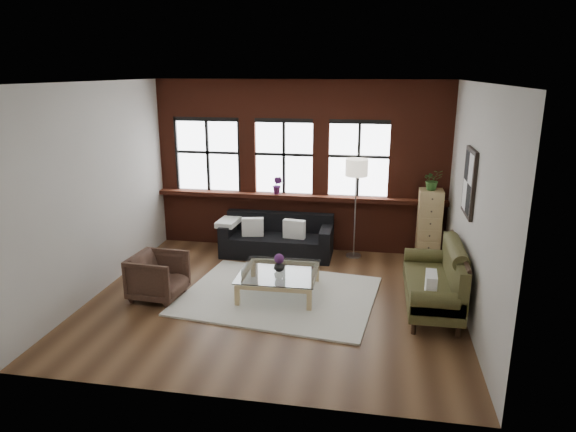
% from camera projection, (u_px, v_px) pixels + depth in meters
% --- Properties ---
extents(floor, '(5.50, 5.50, 0.00)m').
position_uv_depth(floor, '(275.00, 299.00, 7.81)').
color(floor, '#4A2E1B').
rests_on(floor, ground).
extents(ceiling, '(5.50, 5.50, 0.00)m').
position_uv_depth(ceiling, '(273.00, 82.00, 6.93)').
color(ceiling, white).
rests_on(ceiling, ground).
extents(wall_back, '(5.50, 0.00, 5.50)m').
position_uv_depth(wall_back, '(300.00, 166.00, 9.74)').
color(wall_back, '#B9B6AC').
rests_on(wall_back, ground).
extents(wall_front, '(5.50, 0.00, 5.50)m').
position_uv_depth(wall_front, '(223.00, 257.00, 5.00)').
color(wall_front, '#B9B6AC').
rests_on(wall_front, ground).
extents(wall_left, '(0.00, 5.00, 5.00)m').
position_uv_depth(wall_left, '(98.00, 189.00, 7.83)').
color(wall_left, '#B9B6AC').
rests_on(wall_left, ground).
extents(wall_right, '(0.00, 5.00, 5.00)m').
position_uv_depth(wall_right, '(474.00, 205.00, 6.91)').
color(wall_right, '#B9B6AC').
rests_on(wall_right, ground).
extents(brick_backwall, '(5.50, 0.12, 3.20)m').
position_uv_depth(brick_backwall, '(300.00, 167.00, 9.68)').
color(brick_backwall, '#572114').
rests_on(brick_backwall, floor).
extents(sill_ledge, '(5.50, 0.30, 0.08)m').
position_uv_depth(sill_ledge, '(299.00, 197.00, 9.75)').
color(sill_ledge, '#572114').
rests_on(sill_ledge, brick_backwall).
extents(window_left, '(1.38, 0.10, 1.50)m').
position_uv_depth(window_left, '(208.00, 156.00, 9.95)').
color(window_left, black).
rests_on(window_left, brick_backwall).
extents(window_mid, '(1.38, 0.10, 1.50)m').
position_uv_depth(window_mid, '(284.00, 158.00, 9.70)').
color(window_mid, black).
rests_on(window_mid, brick_backwall).
extents(window_right, '(1.38, 0.10, 1.50)m').
position_uv_depth(window_right, '(359.00, 160.00, 9.47)').
color(window_right, black).
rests_on(window_right, brick_backwall).
extents(wall_poster, '(0.05, 0.74, 0.94)m').
position_uv_depth(wall_poster, '(469.00, 182.00, 7.13)').
color(wall_poster, black).
rests_on(wall_poster, wall_right).
extents(shag_rug, '(3.10, 2.57, 0.03)m').
position_uv_depth(shag_rug, '(279.00, 295.00, 7.89)').
color(shag_rug, beige).
rests_on(shag_rug, floor).
extents(dark_sofa, '(2.05, 0.83, 0.74)m').
position_uv_depth(dark_sofa, '(277.00, 236.00, 9.56)').
color(dark_sofa, black).
rests_on(dark_sofa, floor).
extents(pillow_a, '(0.42, 0.22, 0.34)m').
position_uv_depth(pillow_a, '(253.00, 227.00, 9.49)').
color(pillow_a, white).
rests_on(pillow_a, dark_sofa).
extents(pillow_b, '(0.41, 0.19, 0.34)m').
position_uv_depth(pillow_b, '(294.00, 229.00, 9.36)').
color(pillow_b, white).
rests_on(pillow_b, dark_sofa).
extents(vintage_settee, '(0.83, 1.86, 0.99)m').
position_uv_depth(vintage_settee, '(432.00, 277.00, 7.36)').
color(vintage_settee, '#43411F').
rests_on(vintage_settee, floor).
extents(pillow_settee, '(0.16, 0.39, 0.34)m').
position_uv_depth(pillow_settee, '(431.00, 285.00, 6.80)').
color(pillow_settee, white).
rests_on(pillow_settee, vintage_settee).
extents(armchair, '(0.81, 0.79, 0.69)m').
position_uv_depth(armchair, '(158.00, 276.00, 7.78)').
color(armchair, '#3B271D').
rests_on(armchair, floor).
extents(coffee_table, '(1.20, 1.20, 0.40)m').
position_uv_depth(coffee_table, '(279.00, 283.00, 7.93)').
color(coffee_table, tan).
rests_on(coffee_table, shag_rug).
extents(vase, '(0.20, 0.20, 0.17)m').
position_uv_depth(vase, '(279.00, 266.00, 7.86)').
color(vase, '#B2B2B2').
rests_on(vase, coffee_table).
extents(flowers, '(0.15, 0.15, 0.15)m').
position_uv_depth(flowers, '(279.00, 259.00, 7.82)').
color(flowers, '#4F1F5B').
rests_on(flowers, vase).
extents(drawer_chest, '(0.41, 0.41, 1.33)m').
position_uv_depth(drawer_chest, '(429.00, 226.00, 9.17)').
color(drawer_chest, tan).
rests_on(drawer_chest, floor).
extents(potted_plant_top, '(0.39, 0.36, 0.37)m').
position_uv_depth(potted_plant_top, '(433.00, 180.00, 8.94)').
color(potted_plant_top, '#2D5923').
rests_on(potted_plant_top, drawer_chest).
extents(floor_lamp, '(0.40, 0.40, 1.98)m').
position_uv_depth(floor_lamp, '(355.00, 205.00, 9.33)').
color(floor_lamp, '#A5A5A8').
rests_on(floor_lamp, floor).
extents(sill_plant, '(0.23, 0.21, 0.35)m').
position_uv_depth(sill_plant, '(278.00, 185.00, 9.73)').
color(sill_plant, '#4F1F5B').
rests_on(sill_plant, sill_ledge).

